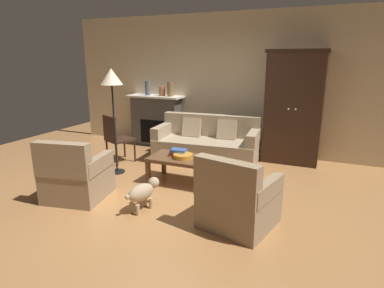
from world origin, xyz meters
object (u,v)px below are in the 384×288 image
at_px(couch, 207,145).
at_px(dog, 143,192).
at_px(armoire, 294,107).
at_px(fruit_bowl, 183,156).
at_px(mantel_vase_slate, 148,88).
at_px(armchair_near_right, 237,201).
at_px(armchair_near_left, 76,177).
at_px(floor_lamp, 112,83).
at_px(mantel_vase_terracotta, 162,91).
at_px(fireplace, 156,120).
at_px(book_stack, 178,152).
at_px(coffee_table, 185,161).
at_px(mantel_vase_bronze, 170,89).
at_px(side_chair_wooden, 116,136).

bearing_deg(couch, dog, -90.94).
distance_m(armoire, fruit_bowl, 2.38).
distance_m(mantel_vase_slate, armchair_near_right, 4.15).
bearing_deg(armchair_near_right, armchair_near_left, -176.56).
distance_m(fruit_bowl, floor_lamp, 1.66).
height_order(couch, mantel_vase_terracotta, mantel_vase_terracotta).
bearing_deg(fireplace, book_stack, -51.96).
relative_size(armchair_near_right, floor_lamp, 0.53).
height_order(fireplace, mantel_vase_terracotta, mantel_vase_terracotta).
height_order(fireplace, mantel_vase_slate, mantel_vase_slate).
distance_m(fireplace, coffee_table, 2.45).
height_order(armoire, armchair_near_left, armoire).
bearing_deg(dog, mantel_vase_bronze, 110.12).
relative_size(armoire, book_stack, 7.63).
bearing_deg(armoire, side_chair_wooden, -155.79).
bearing_deg(floor_lamp, couch, 44.93).
xyz_separation_m(mantel_vase_slate, mantel_vase_terracotta, (0.36, 0.00, -0.06)).
height_order(fruit_bowl, dog, fruit_bowl).
relative_size(coffee_table, mantel_vase_bronze, 3.55).
bearing_deg(armchair_near_right, mantel_vase_bronze, 128.92).
relative_size(coffee_table, mantel_vase_terracotta, 5.49).
bearing_deg(armchair_near_right, armoire, 84.47).
distance_m(coffee_table, dog, 1.07).
relative_size(fireplace, floor_lamp, 0.72).
bearing_deg(armoire, mantel_vase_terracotta, 178.76).
xyz_separation_m(mantel_vase_slate, mantel_vase_bronze, (0.56, 0.00, -0.00)).
xyz_separation_m(fireplace, armoire, (2.95, -0.08, 0.47)).
xyz_separation_m(fireplace, side_chair_wooden, (-0.06, -1.43, -0.06)).
bearing_deg(fruit_bowl, fireplace, 129.01).
bearing_deg(mantel_vase_slate, fireplace, 5.69).
height_order(fruit_bowl, floor_lamp, floor_lamp).
height_order(couch, armchair_near_left, armchair_near_left).
xyz_separation_m(armchair_near_right, dog, (-1.23, -0.07, -0.07)).
xyz_separation_m(fireplace, coffee_table, (1.56, -1.88, -0.20)).
relative_size(book_stack, floor_lamp, 0.15).
distance_m(mantel_vase_bronze, armchair_near_right, 3.79).
bearing_deg(coffee_table, side_chair_wooden, 164.51).
relative_size(armoire, armchair_near_right, 2.24).
distance_m(couch, armchair_near_right, 2.48).
height_order(couch, floor_lamp, floor_lamp).
distance_m(armoire, dog, 3.32).
distance_m(coffee_table, mantel_vase_terracotta, 2.47).
relative_size(mantel_vase_bronze, armchair_near_left, 0.34).
bearing_deg(mantel_vase_slate, book_stack, -48.33).
bearing_deg(armchair_near_left, coffee_table, 44.37).
bearing_deg(armchair_near_left, floor_lamp, 96.57).
bearing_deg(armchair_near_left, book_stack, 49.43).
distance_m(mantel_vase_slate, side_chair_wooden, 1.61).
bearing_deg(mantel_vase_terracotta, coffee_table, -53.38).
xyz_separation_m(book_stack, mantel_vase_terracotta, (-1.24, 1.80, 0.75)).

